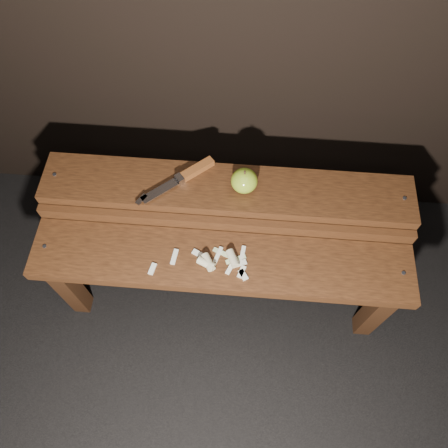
# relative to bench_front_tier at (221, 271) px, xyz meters

# --- Properties ---
(ground) EXTENTS (60.00, 60.00, 0.00)m
(ground) POSITION_rel_bench_front_tier_xyz_m (0.00, 0.06, -0.35)
(ground) COLOR black
(bench_front_tier) EXTENTS (1.20, 0.20, 0.42)m
(bench_front_tier) POSITION_rel_bench_front_tier_xyz_m (0.00, 0.00, 0.00)
(bench_front_tier) COLOR black
(bench_front_tier) RESTS_ON ground
(bench_rear_tier) EXTENTS (1.20, 0.21, 0.50)m
(bench_rear_tier) POSITION_rel_bench_front_tier_xyz_m (0.00, 0.23, 0.06)
(bench_rear_tier) COLOR black
(bench_rear_tier) RESTS_ON ground
(apple) EXTENTS (0.08, 0.08, 0.09)m
(apple) POSITION_rel_bench_front_tier_xyz_m (0.05, 0.23, 0.18)
(apple) COLOR #87A021
(apple) RESTS_ON bench_rear_tier
(knife) EXTENTS (0.23, 0.20, 0.03)m
(knife) POSITION_rel_bench_front_tier_xyz_m (-0.13, 0.26, 0.16)
(knife) COLOR brown
(knife) RESTS_ON bench_rear_tier
(apple_scraps) EXTENTS (0.31, 0.12, 0.03)m
(apple_scraps) POSITION_rel_bench_front_tier_xyz_m (-0.01, -0.00, 0.08)
(apple_scraps) COLOR beige
(apple_scraps) RESTS_ON bench_front_tier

